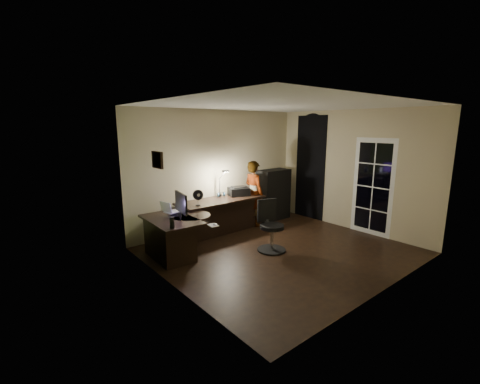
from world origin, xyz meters
TOP-DOWN VIEW (x-y plane):
  - floor at (0.00, 0.00)m, footprint 4.50×4.00m
  - ceiling at (0.00, 0.00)m, footprint 4.50×4.00m
  - wall_back at (0.00, 2.00)m, footprint 4.50×0.01m
  - wall_front at (0.00, -2.00)m, footprint 4.50×0.01m
  - wall_left at (-2.25, 0.00)m, footprint 0.01×4.00m
  - wall_right at (2.25, 0.00)m, footprint 0.01×4.00m
  - green_wall_overlay at (-2.24, 0.00)m, footprint 0.00×4.00m
  - arched_doorway at (2.24, 1.15)m, footprint 0.01×0.90m
  - french_door at (2.24, -0.55)m, footprint 0.02×0.92m
  - framed_picture at (-2.22, 0.45)m, footprint 0.04×0.30m
  - desk_left at (-1.73, 1.06)m, footprint 0.81×1.27m
  - desk_right at (-0.23, 1.59)m, footprint 2.05×0.75m
  - cabinet at (1.44, 1.65)m, footprint 0.85×0.43m
  - laptop_stand at (-1.60, 1.23)m, footprint 0.26×0.24m
  - laptop at (-1.60, 1.23)m, footprint 0.36×0.35m
  - monitor at (-1.64, 0.89)m, footprint 0.21×0.56m
  - mouse at (-1.32, 0.28)m, footprint 0.08×0.10m
  - phone at (-1.23, 1.14)m, footprint 0.08×0.14m
  - pen at (-1.32, 0.55)m, footprint 0.05×0.14m
  - speaker at (-1.97, 0.56)m, footprint 0.09×0.09m
  - notepad at (-1.35, 0.30)m, footprint 0.16×0.21m
  - desk_fan at (-0.95, 1.42)m, footprint 0.23×0.16m
  - headphones at (-0.07, 1.83)m, footprint 0.23×0.15m
  - printer at (0.30, 1.64)m, footprint 0.55×0.49m
  - desk_lamp at (-0.11, 1.83)m, footprint 0.27×0.34m
  - office_chair at (-0.13, 0.12)m, footprint 0.67×0.67m
  - person at (0.69, 1.56)m, footprint 0.38×0.56m

SIDE VIEW (x-z plane):
  - floor at x=0.00m, z-range -0.01..0.00m
  - desk_left at x=-1.73m, z-range 0.00..0.72m
  - desk_right at x=-0.23m, z-range 0.00..0.76m
  - office_chair at x=-0.13m, z-range 0.00..0.97m
  - cabinet at x=1.44m, z-range 0.00..1.27m
  - phone at x=-1.23m, z-range 0.70..0.71m
  - notepad at x=-1.35m, z-range 0.70..0.71m
  - pen at x=-1.32m, z-range 0.70..0.71m
  - mouse at x=-1.32m, z-range 0.70..0.74m
  - laptop_stand at x=-1.60m, z-range 0.70..0.79m
  - person at x=0.69m, z-range 0.00..1.55m
  - speaker at x=-1.97m, z-range 0.70..0.90m
  - headphones at x=-0.07m, z-range 0.77..0.87m
  - printer at x=0.30m, z-range 0.77..0.97m
  - monitor at x=-1.64m, z-range 0.70..1.07m
  - laptop at x=-1.60m, z-range 0.78..1.00m
  - desk_fan at x=-0.95m, z-range 0.77..1.09m
  - french_door at x=2.24m, z-range 0.00..2.10m
  - desk_lamp at x=-0.11m, z-range 0.77..1.43m
  - arched_doorway at x=2.24m, z-range 0.00..2.60m
  - wall_back at x=0.00m, z-range 0.00..2.70m
  - wall_front at x=0.00m, z-range 0.00..2.70m
  - wall_left at x=-2.25m, z-range 0.00..2.70m
  - wall_right at x=2.25m, z-range 0.00..2.70m
  - green_wall_overlay at x=-2.24m, z-range 0.00..2.70m
  - framed_picture at x=-2.22m, z-range 1.73..1.98m
  - ceiling at x=0.00m, z-range 2.70..2.71m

